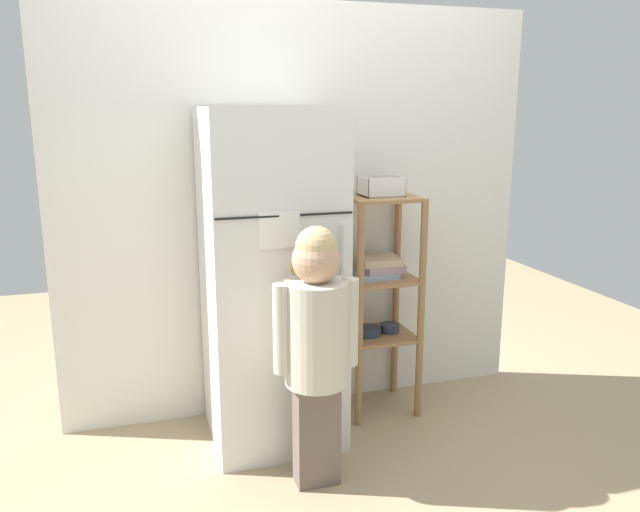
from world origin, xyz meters
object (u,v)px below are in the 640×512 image
object	(u,v)px
pantry_shelf_unit	(379,286)
fruit_bin	(382,188)
child_standing	(316,332)
refrigerator	(271,280)

from	to	relation	value
pantry_shelf_unit	fruit_bin	distance (m)	0.51
pantry_shelf_unit	child_standing	bearing A→B (deg)	-131.87
refrigerator	pantry_shelf_unit	world-z (taller)	refrigerator
child_standing	pantry_shelf_unit	size ratio (longest dim) A/B	0.98
child_standing	refrigerator	bearing A→B (deg)	99.90
child_standing	fruit_bin	bearing A→B (deg)	48.08
child_standing	pantry_shelf_unit	world-z (taller)	pantry_shelf_unit
refrigerator	fruit_bin	world-z (taller)	refrigerator
refrigerator	fruit_bin	bearing A→B (deg)	11.54
refrigerator	fruit_bin	size ratio (longest dim) A/B	7.89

